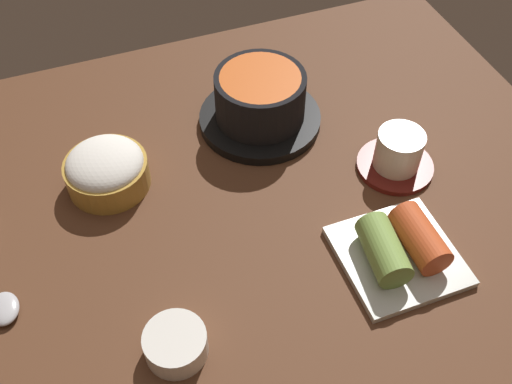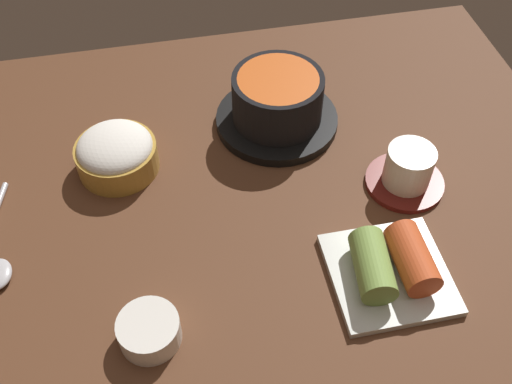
{
  "view_description": "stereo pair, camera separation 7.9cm",
  "coord_description": "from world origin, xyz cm",
  "px_view_note": "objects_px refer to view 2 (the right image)",
  "views": [
    {
      "loc": [
        -15.98,
        -50.05,
        65.3
      ],
      "look_at": [
        2.0,
        -2.0,
        5.0
      ],
      "focal_mm": 42.12,
      "sensor_mm": 36.0,
      "label": 1
    },
    {
      "loc": [
        -8.39,
        -52.25,
        65.3
      ],
      "look_at": [
        2.0,
        -2.0,
        5.0
      ],
      "focal_mm": 42.12,
      "sensor_mm": 36.0,
      "label": 2
    }
  ],
  "objects_px": {
    "stone_pot": "(277,103)",
    "side_bowl_near": "(149,330)",
    "kimchi_plate": "(391,266)",
    "rice_bowl": "(116,153)",
    "tea_cup_with_saucer": "(408,170)"
  },
  "relations": [
    {
      "from": "kimchi_plate",
      "to": "rice_bowl",
      "type": "bearing_deg",
      "value": 141.26
    },
    {
      "from": "tea_cup_with_saucer",
      "to": "side_bowl_near",
      "type": "distance_m",
      "value": 0.4
    },
    {
      "from": "stone_pot",
      "to": "side_bowl_near",
      "type": "height_order",
      "value": "stone_pot"
    },
    {
      "from": "tea_cup_with_saucer",
      "to": "side_bowl_near",
      "type": "height_order",
      "value": "tea_cup_with_saucer"
    },
    {
      "from": "tea_cup_with_saucer",
      "to": "side_bowl_near",
      "type": "relative_size",
      "value": 1.53
    },
    {
      "from": "stone_pot",
      "to": "side_bowl_near",
      "type": "relative_size",
      "value": 2.59
    },
    {
      "from": "rice_bowl",
      "to": "tea_cup_with_saucer",
      "type": "relative_size",
      "value": 1.05
    },
    {
      "from": "stone_pot",
      "to": "kimchi_plate",
      "type": "bearing_deg",
      "value": -76.07
    },
    {
      "from": "tea_cup_with_saucer",
      "to": "side_bowl_near",
      "type": "bearing_deg",
      "value": -156.09
    },
    {
      "from": "stone_pot",
      "to": "side_bowl_near",
      "type": "distance_m",
      "value": 0.39
    },
    {
      "from": "rice_bowl",
      "to": "stone_pot",
      "type": "bearing_deg",
      "value": 10.26
    },
    {
      "from": "rice_bowl",
      "to": "kimchi_plate",
      "type": "distance_m",
      "value": 0.4
    },
    {
      "from": "side_bowl_near",
      "to": "rice_bowl",
      "type": "bearing_deg",
      "value": 94.11
    },
    {
      "from": "kimchi_plate",
      "to": "side_bowl_near",
      "type": "relative_size",
      "value": 2.0
    },
    {
      "from": "rice_bowl",
      "to": "tea_cup_with_saucer",
      "type": "height_order",
      "value": "tea_cup_with_saucer"
    }
  ]
}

